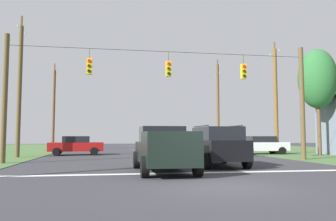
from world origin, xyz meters
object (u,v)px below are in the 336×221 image
utility_pole_far_right (218,104)px  tree_roadside_right (317,79)px  utility_pole_far_left (54,108)px  utility_pole_mid_left (19,89)px  overhead_signal_span (165,96)px  pickup_truck (163,149)px  distant_car_oncoming (76,145)px  distant_car_crossing_white (261,145)px  utility_pole_mid_right (276,100)px  suv_black (216,145)px

utility_pole_far_right → tree_roadside_right: bearing=-80.7°
utility_pole_far_left → utility_pole_mid_left: bearing=-89.5°
overhead_signal_span → utility_pole_far_left: bearing=115.5°
pickup_truck → utility_pole_far_right: (11.12, 26.62, 4.60)m
distant_car_oncoming → tree_roadside_right: (18.93, -4.08, 5.26)m
distant_car_crossing_white → pickup_truck: bearing=-129.6°
overhead_signal_span → utility_pole_mid_left: 11.23m
tree_roadside_right → utility_pole_far_left: bearing=143.8°
utility_pole_far_left → distant_car_oncoming: bearing=-72.9°
utility_pole_mid_right → utility_pole_far_left: size_ratio=0.95×
pickup_truck → utility_pole_far_right: utility_pole_far_right is taller
overhead_signal_span → tree_roadside_right: bearing=17.5°
suv_black → utility_pole_far_right: bearing=71.7°
utility_pole_mid_right → overhead_signal_span: bearing=-148.8°
utility_pole_mid_left → utility_pole_far_left: bearing=90.5°
overhead_signal_span → utility_pole_far_right: (10.15, 20.93, 1.58)m
distant_car_oncoming → suv_black: bearing=-54.9°
suv_black → distant_car_oncoming: suv_black is taller
distant_car_crossing_white → utility_pole_mid_left: (-18.99, -1.19, 4.15)m
utility_pole_mid_right → utility_pole_far_left: (-20.42, 14.46, 0.21)m
pickup_truck → distant_car_crossing_white: pickup_truck is taller
utility_pole_far_right → utility_pole_far_left: bearing=-179.7°
pickup_truck → utility_pole_far_left: utility_pole_far_left is taller
utility_pole_mid_right → utility_pole_far_right: size_ratio=0.84×
pickup_truck → distant_car_crossing_white: bearing=50.4°
overhead_signal_span → distant_car_oncoming: 10.62m
distant_car_oncoming → utility_pole_mid_right: (16.51, -1.79, 3.81)m
pickup_truck → tree_roadside_right: bearing=35.1°
utility_pole_mid_right → utility_pole_far_right: bearing=91.4°
pickup_truck → utility_pole_mid_left: 14.74m
suv_black → utility_pole_far_right: utility_pole_far_right is taller
distant_car_oncoming → utility_pole_far_right: bearing=38.3°
distant_car_crossing_white → overhead_signal_span: bearing=-144.3°
overhead_signal_span → utility_pole_mid_left: utility_pole_mid_left is taller
distant_car_oncoming → utility_pole_far_left: size_ratio=0.44×
utility_pole_far_left → distant_car_crossing_white: bearing=-36.6°
distant_car_crossing_white → tree_roadside_right: tree_roadside_right is taller
distant_car_crossing_white → tree_roadside_right: (3.71, -2.54, 5.26)m
suv_black → distant_car_oncoming: (-8.13, 11.55, -0.27)m
tree_roadside_right → overhead_signal_span: bearing=-162.5°
distant_car_crossing_white → utility_pole_far_right: size_ratio=0.38×
overhead_signal_span → utility_pole_mid_right: utility_pole_mid_right is taller
distant_car_crossing_white → utility_pole_mid_left: size_ratio=0.42×
pickup_truck → tree_roadside_right: 17.72m
utility_pole_mid_right → tree_roadside_right: (2.42, -2.29, 1.45)m
suv_black → utility_pole_mid_left: 15.32m
overhead_signal_span → tree_roadside_right: size_ratio=2.18×
suv_black → distant_car_crossing_white: 12.28m
distant_car_crossing_white → utility_pole_mid_right: bearing=-11.3°
suv_black → distant_car_crossing_white: bearing=54.7°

